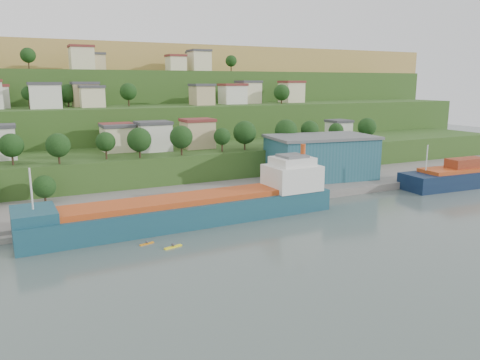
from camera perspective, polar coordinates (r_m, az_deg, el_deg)
ground at (r=98.27m, az=1.31°, el=-6.13°), size 500.00×500.00×0.00m
quay at (r=131.20m, az=3.41°, el=-1.56°), size 220.00×26.00×4.00m
hillside at (r=257.03m, az=-16.41°, el=4.57°), size 360.00×211.22×96.00m
cargo_ship_near at (r=103.43m, az=-5.21°, el=-3.62°), size 69.46×12.82×17.78m
warehouse at (r=142.71m, az=9.82°, el=2.83°), size 33.21×22.88×12.80m
dinghy at (r=104.50m, az=-24.28°, el=-5.17°), size 4.48×2.52×0.85m
kayak_orange at (r=91.65m, az=-11.30°, el=-7.57°), size 2.95×1.26×0.73m
kayak_yellow at (r=89.03m, az=-8.17°, el=-8.00°), size 3.66×1.47×0.90m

